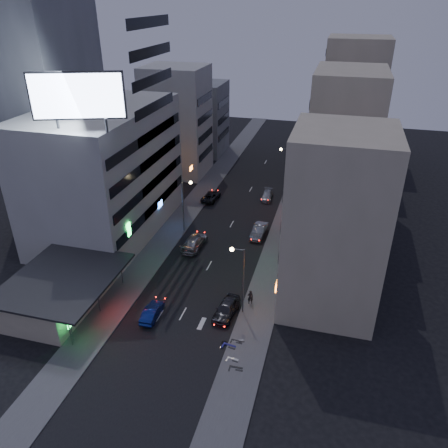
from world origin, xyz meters
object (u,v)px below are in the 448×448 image
at_px(parked_car_right_far, 267,196).
at_px(road_car_blue, 152,312).
at_px(road_car_silver, 194,242).
at_px(scooter_black_b, 243,337).
at_px(person, 250,297).
at_px(scooter_blue, 237,341).
at_px(parked_car_right_near, 226,309).
at_px(parked_car_right_mid, 259,231).
at_px(scooter_silver_a, 239,356).
at_px(scooter_black_a, 243,363).
at_px(scooter_silver_b, 244,335).
at_px(parked_car_left, 211,196).

xyz_separation_m(parked_car_right_far, road_car_blue, (-6.56, -33.92, 0.05)).
distance_m(road_car_silver, scooter_black_b, 19.71).
bearing_deg(person, scooter_blue, 74.26).
bearing_deg(parked_car_right_near, scooter_black_b, -47.20).
bearing_deg(person, scooter_black_b, 78.54).
height_order(parked_car_right_far, person, person).
bearing_deg(person, road_car_blue, 9.96).
xyz_separation_m(parked_car_right_mid, road_car_blue, (-7.73, -20.86, -0.12)).
xyz_separation_m(parked_car_right_near, scooter_silver_a, (2.92, -6.25, -0.19)).
xyz_separation_m(scooter_black_a, scooter_black_b, (-0.82, 3.44, -0.05)).
height_order(parked_car_right_far, scooter_silver_a, parked_car_right_far).
xyz_separation_m(person, scooter_blue, (0.14, -7.03, -0.26)).
bearing_deg(scooter_black_a, scooter_silver_b, 10.91).
bearing_deg(scooter_black_a, person, 6.80).
relative_size(parked_car_right_mid, scooter_silver_b, 2.96).
bearing_deg(parked_car_right_far, scooter_black_a, -86.17).
distance_m(parked_car_right_far, scooter_blue, 36.14).
distance_m(parked_car_left, parked_car_right_far, 9.59).
bearing_deg(scooter_black_b, scooter_silver_b, 3.32).
bearing_deg(parked_car_right_near, parked_car_right_mid, 96.31).
bearing_deg(parked_car_left, parked_car_right_near, 113.71).
relative_size(parked_car_right_mid, parked_car_left, 1.00).
distance_m(scooter_silver_a, scooter_silver_b, 2.84).
distance_m(parked_car_right_mid, person, 16.02).
distance_m(parked_car_right_near, person, 3.27).
height_order(parked_car_right_near, scooter_silver_a, parked_car_right_near).
bearing_deg(scooter_blue, road_car_blue, 87.19).
relative_size(parked_car_right_near, scooter_silver_a, 2.87).
relative_size(parked_car_left, road_car_blue, 1.17).
xyz_separation_m(parked_car_right_far, road_car_silver, (-6.87, -18.58, 0.22)).
relative_size(parked_car_right_near, road_car_silver, 0.83).
height_order(parked_car_right_far, scooter_blue, scooter_blue).
relative_size(road_car_silver, scooter_black_a, 3.03).
bearing_deg(parked_car_right_mid, parked_car_left, 137.79).
bearing_deg(road_car_silver, parked_car_right_near, 124.12).
xyz_separation_m(parked_car_right_far, scooter_blue, (3.40, -35.98, 0.11)).
bearing_deg(person, parked_car_right_far, -100.46).
distance_m(parked_car_right_mid, scooter_blue, 23.02).
distance_m(parked_car_right_near, parked_car_right_mid, 18.35).
bearing_deg(parked_car_right_near, person, 55.59).
xyz_separation_m(road_car_silver, scooter_silver_a, (10.92, -19.09, -0.21)).
bearing_deg(scooter_blue, parked_car_right_mid, 14.42).
distance_m(person, scooter_black_b, 6.21).
bearing_deg(scooter_blue, scooter_black_a, -144.97).
xyz_separation_m(parked_car_right_far, scooter_silver_b, (3.85, -34.83, -0.01)).
height_order(road_car_blue, road_car_silver, road_car_silver).
height_order(parked_car_right_mid, scooter_silver_a, parked_car_right_mid).
bearing_deg(parked_car_right_mid, parked_car_right_near, -87.77).
xyz_separation_m(person, scooter_silver_a, (0.79, -8.72, -0.36)).
bearing_deg(road_car_blue, scooter_blue, 165.92).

